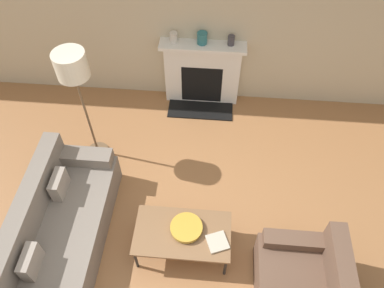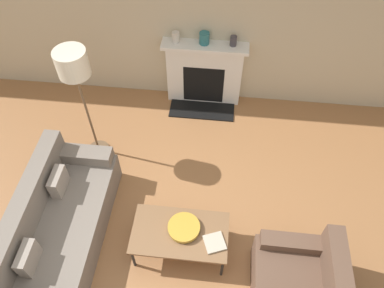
# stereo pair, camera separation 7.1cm
# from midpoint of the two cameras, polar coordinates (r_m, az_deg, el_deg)

# --- Properties ---
(ground_plane) EXTENTS (18.00, 18.00, 0.00)m
(ground_plane) POSITION_cam_midpoint_polar(r_m,az_deg,el_deg) (4.58, -2.80, -18.19)
(ground_plane) COLOR #99663D
(wall_back) EXTENTS (18.00, 0.06, 2.90)m
(wall_back) POSITION_cam_midpoint_polar(r_m,az_deg,el_deg) (5.40, 0.46, 19.25)
(wall_back) COLOR #BCAD8E
(wall_back) RESTS_ON ground_plane
(fireplace) EXTENTS (1.25, 0.59, 1.07)m
(fireplace) POSITION_cam_midpoint_polar(r_m,az_deg,el_deg) (5.82, 1.21, 10.63)
(fireplace) COLOR silver
(fireplace) RESTS_ON ground_plane
(couch) EXTENTS (0.86, 2.09, 0.82)m
(couch) POSITION_cam_midpoint_polar(r_m,az_deg,el_deg) (4.69, -20.09, -12.41)
(couch) COLOR slate
(couch) RESTS_ON ground_plane
(armchair_near) EXTENTS (0.85, 0.86, 0.83)m
(armchair_near) POSITION_cam_midpoint_polar(r_m,az_deg,el_deg) (4.35, 15.93, -19.28)
(armchair_near) COLOR brown
(armchair_near) RESTS_ON ground_plane
(coffee_table) EXTENTS (1.08, 0.62, 0.41)m
(coffee_table) POSITION_cam_midpoint_polar(r_m,az_deg,el_deg) (4.32, -1.94, -13.50)
(coffee_table) COLOR brown
(coffee_table) RESTS_ON ground_plane
(bowl) EXTENTS (0.36, 0.36, 0.06)m
(bowl) POSITION_cam_midpoint_polar(r_m,az_deg,el_deg) (4.28, -1.35, -12.63)
(bowl) COLOR #BC8E2D
(bowl) RESTS_ON coffee_table
(book) EXTENTS (0.28, 0.28, 0.02)m
(book) POSITION_cam_midpoint_polar(r_m,az_deg,el_deg) (4.24, 3.39, -14.69)
(book) COLOR #B2A893
(book) RESTS_ON coffee_table
(floor_lamp) EXTENTS (0.38, 0.38, 1.74)m
(floor_lamp) POSITION_cam_midpoint_polar(r_m,az_deg,el_deg) (4.58, -18.06, 10.32)
(floor_lamp) COLOR brown
(floor_lamp) RESTS_ON ground_plane
(mantel_vase_left) EXTENTS (0.11, 0.11, 0.15)m
(mantel_vase_left) POSITION_cam_midpoint_polar(r_m,az_deg,el_deg) (5.49, -3.22, 15.94)
(mantel_vase_left) COLOR beige
(mantel_vase_left) RESTS_ON fireplace
(mantel_vase_center_left) EXTENTS (0.14, 0.14, 0.17)m
(mantel_vase_center_left) POSITION_cam_midpoint_polar(r_m,az_deg,el_deg) (5.45, 1.17, 15.84)
(mantel_vase_center_left) COLOR #28666B
(mantel_vase_center_left) RESTS_ON fireplace
(mantel_vase_center_right) EXTENTS (0.10, 0.10, 0.14)m
(mantel_vase_center_right) POSITION_cam_midpoint_polar(r_m,az_deg,el_deg) (5.45, 5.61, 15.44)
(mantel_vase_center_right) COLOR #3D383D
(mantel_vase_center_right) RESTS_ON fireplace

